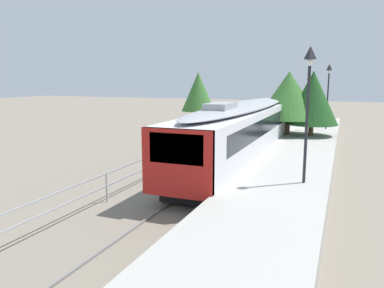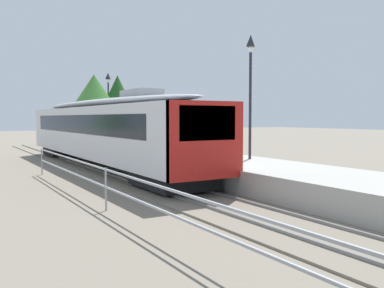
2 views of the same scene
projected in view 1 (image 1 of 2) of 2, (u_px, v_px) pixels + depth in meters
The scene contains 9 objects.
ground_plane at pixel (126, 196), 16.25m from camera, with size 160.00×160.00×0.00m, color slate.
track_rails at pixel (190, 204), 15.14m from camera, with size 3.20×60.00×0.14m.
commuter_train at pixel (246, 127), 22.95m from camera, with size 2.82×20.81×3.74m.
station_platform at pixel (271, 204), 13.86m from camera, with size 3.90×60.00×0.90m, color #A8A59E.
platform_lamp_mid_platform at pixel (308, 89), 14.44m from camera, with size 0.34×0.34×5.35m.
platform_lamp_far_end at pixel (328, 84), 30.84m from camera, with size 0.34×0.34×5.35m.
tree_behind_carpark at pixel (313, 98), 27.36m from camera, with size 3.77×3.77×5.64m.
tree_behind_station_far at pixel (289, 95), 27.89m from camera, with size 4.67×4.67×5.62m.
tree_distant_left at pixel (198, 92), 40.21m from camera, with size 3.61×3.61×5.79m.
Camera 1 is at (5.52, 8.58, 4.98)m, focal length 35.06 mm.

